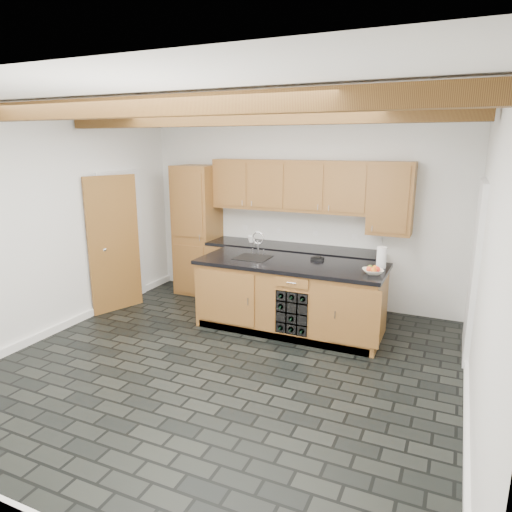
# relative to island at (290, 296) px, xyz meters

# --- Properties ---
(ground) EXTENTS (5.00, 5.00, 0.00)m
(ground) POSITION_rel_island_xyz_m (-0.31, -1.28, -0.46)
(ground) COLOR black
(ground) RESTS_ON ground
(room_shell) EXTENTS (5.01, 5.00, 5.00)m
(room_shell) POSITION_rel_island_xyz_m (-0.39, -0.75, 1.06)
(room_shell) COLOR white
(room_shell) RESTS_ON ground
(back_cabinetry) EXTENTS (3.65, 0.62, 2.20)m
(back_cabinetry) POSITION_rel_island_xyz_m (-0.68, 0.95, 0.51)
(back_cabinetry) COLOR brown
(back_cabinetry) RESTS_ON ground
(island) EXTENTS (2.48, 0.96, 0.93)m
(island) POSITION_rel_island_xyz_m (0.00, 0.00, 0.00)
(island) COLOR brown
(island) RESTS_ON ground
(faucet) EXTENTS (0.45, 0.40, 0.34)m
(faucet) POSITION_rel_island_xyz_m (-0.56, 0.05, 0.50)
(faucet) COLOR black
(faucet) RESTS_ON island
(kitchen_scale) EXTENTS (0.16, 0.11, 0.05)m
(kitchen_scale) POSITION_rel_island_xyz_m (0.28, 0.24, 0.49)
(kitchen_scale) COLOR black
(kitchen_scale) RESTS_ON island
(fruit_bowl) EXTENTS (0.32, 0.32, 0.06)m
(fruit_bowl) POSITION_rel_island_xyz_m (1.07, -0.12, 0.49)
(fruit_bowl) COLOR white
(fruit_bowl) RESTS_ON island
(fruit_cluster) EXTENTS (0.16, 0.17, 0.07)m
(fruit_cluster) POSITION_rel_island_xyz_m (1.07, -0.12, 0.53)
(fruit_cluster) COLOR red
(fruit_cluster) RESTS_ON fruit_bowl
(paper_towel) EXTENTS (0.12, 0.12, 0.26)m
(paper_towel) POSITION_rel_island_xyz_m (1.11, 0.21, 0.60)
(paper_towel) COLOR white
(paper_towel) RESTS_ON island
(mug) EXTENTS (0.14, 0.14, 0.10)m
(mug) POSITION_rel_island_xyz_m (-0.99, 0.92, 0.52)
(mug) COLOR white
(mug) RESTS_ON back_cabinetry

